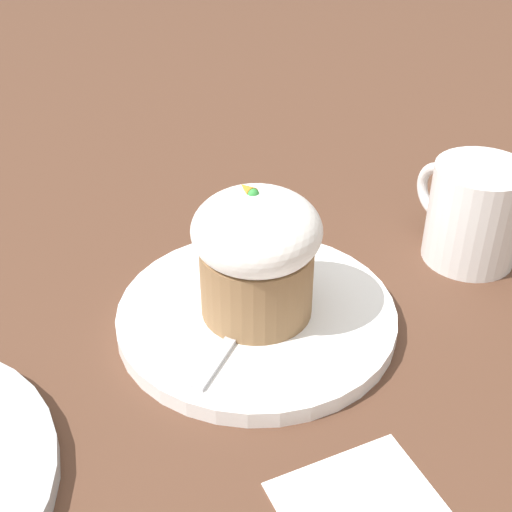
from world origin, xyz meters
TOP-DOWN VIEW (x-y plane):
  - ground_plane at (0.00, 0.00)m, footprint 4.00×4.00m
  - dessert_plate at (0.00, 0.00)m, footprint 0.24×0.24m
  - carrot_cake at (0.00, -0.00)m, footprint 0.11×0.11m
  - spoon at (-0.00, 0.01)m, footprint 0.10×0.13m
  - coffee_cup at (-0.02, -0.23)m, footprint 0.13×0.09m

SIDE VIEW (x-z plane):
  - ground_plane at x=0.00m, z-range 0.00..0.00m
  - dessert_plate at x=0.00m, z-range 0.00..0.02m
  - spoon at x=0.00m, z-range 0.01..0.02m
  - coffee_cup at x=-0.02m, z-range 0.00..0.10m
  - carrot_cake at x=0.00m, z-range 0.02..0.13m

